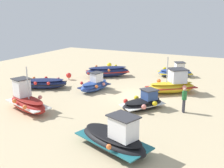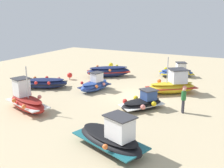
% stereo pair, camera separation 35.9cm
% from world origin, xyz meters
% --- Properties ---
extents(ground_plane, '(45.26, 45.26, 0.00)m').
position_xyz_m(ground_plane, '(0.00, 0.00, 0.00)').
color(ground_plane, '#C6B289').
extents(fishing_boat_0, '(3.89, 4.31, 3.11)m').
position_xyz_m(fishing_boat_0, '(-2.27, 2.02, 0.68)').
color(fishing_boat_0, gold).
rests_on(fishing_boat_0, ground_plane).
extents(fishing_boat_1, '(2.42, 4.12, 3.15)m').
position_xyz_m(fishing_boat_1, '(6.41, -5.76, 0.68)').
color(fishing_boat_1, maroon).
rests_on(fishing_boat_1, ground_plane).
extents(fishing_boat_2, '(3.92, 4.46, 1.12)m').
position_xyz_m(fishing_boat_2, '(-4.90, -5.46, 0.58)').
color(fishing_boat_2, navy).
rests_on(fishing_boat_2, ground_plane).
extents(fishing_boat_3, '(2.95, 4.47, 1.99)m').
position_xyz_m(fishing_boat_3, '(8.58, 1.98, 0.60)').
color(fishing_boat_3, black).
rests_on(fishing_boat_3, ground_plane).
extents(fishing_boat_4, '(2.99, 3.79, 1.54)m').
position_xyz_m(fishing_boat_4, '(-8.34, 0.81, 0.48)').
color(fishing_boat_4, '#2D4C9E').
rests_on(fishing_boat_4, ground_plane).
extents(fishing_boat_5, '(3.28, 1.95, 1.62)m').
position_xyz_m(fishing_boat_5, '(0.14, -4.04, 0.54)').
color(fishing_boat_5, '#2D4C9E').
rests_on(fishing_boat_5, ground_plane).
extents(fishing_boat_6, '(3.42, 2.89, 1.39)m').
position_xyz_m(fishing_boat_6, '(2.41, 1.23, 0.45)').
color(fishing_boat_6, black).
rests_on(fishing_boat_6, ground_plane).
extents(fishing_boat_7, '(3.15, 4.17, 0.88)m').
position_xyz_m(fishing_boat_7, '(1.48, -8.44, 0.45)').
color(fishing_boat_7, navy).
rests_on(fishing_boat_7, ground_plane).
extents(person_walking, '(0.32, 0.32, 1.73)m').
position_xyz_m(person_walking, '(1.90, 3.91, 1.00)').
color(person_walking, '#2D2D38').
rests_on(person_walking, ground_plane).
extents(mooring_buoy_0, '(0.54, 0.54, 0.71)m').
position_xyz_m(mooring_buoy_0, '(-8.64, -7.17, 0.44)').
color(mooring_buoy_0, '#3F3F42').
rests_on(mooring_buoy_0, ground_plane).
extents(mooring_buoy_1, '(0.52, 0.52, 0.71)m').
position_xyz_m(mooring_buoy_1, '(-2.03, -8.31, 0.44)').
color(mooring_buoy_1, '#3F3F42').
rests_on(mooring_buoy_1, ground_plane).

